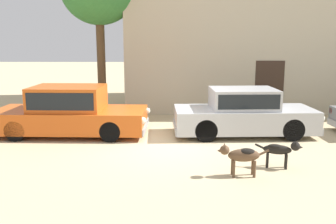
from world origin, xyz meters
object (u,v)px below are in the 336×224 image
at_px(parked_sedan_second, 244,112).
at_px(stray_dog_tan, 281,149).
at_px(stray_dog_spotted, 241,155).
at_px(parked_sedan_nearest, 70,111).

relative_size(parked_sedan_second, stray_dog_tan, 4.25).
bearing_deg(stray_dog_tan, stray_dog_spotted, -137.79).
relative_size(parked_sedan_nearest, parked_sedan_second, 1.08).
distance_m(stray_dog_spotted, stray_dog_tan, 1.12).
bearing_deg(stray_dog_tan, parked_sedan_second, 109.51).
bearing_deg(stray_dog_tan, parked_sedan_nearest, 166.29).
bearing_deg(stray_dog_spotted, stray_dog_tan, -152.84).
bearing_deg(stray_dog_spotted, parked_sedan_nearest, -38.00).
distance_m(parked_sedan_nearest, parked_sedan_second, 5.31).
height_order(parked_sedan_nearest, stray_dog_spotted, parked_sedan_nearest).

